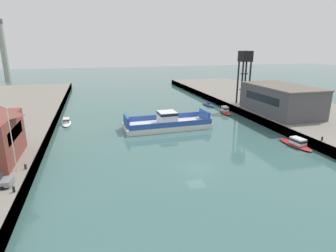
% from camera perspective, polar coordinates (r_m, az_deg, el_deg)
% --- Properties ---
extents(ground_plane, '(400.00, 400.00, 0.00)m').
position_cam_1_polar(ground_plane, '(40.83, 5.91, -8.67)').
color(ground_plane, '#3D6660').
extents(quay_right, '(28.00, 140.00, 1.79)m').
position_cam_1_polar(quay_right, '(75.44, 26.40, 2.08)').
color(quay_right, gray).
rests_on(quay_right, ground).
extents(chain_ferry, '(18.70, 7.61, 3.61)m').
position_cam_1_polar(chain_ferry, '(59.59, -0.18, 0.61)').
color(chain_ferry, silver).
rests_on(chain_ferry, ground).
extents(moored_boat_near_left, '(2.64, 6.43, 1.72)m').
position_cam_1_polar(moored_boat_near_left, '(74.51, 11.66, 3.09)').
color(moored_boat_near_left, red).
rests_on(moored_boat_near_left, ground).
extents(moored_boat_near_right, '(2.89, 7.51, 1.62)m').
position_cam_1_polar(moored_boat_near_right, '(53.92, 24.83, -3.18)').
color(moored_boat_near_right, red).
rests_on(moored_boat_near_right, ground).
extents(moored_boat_mid_left, '(2.58, 6.35, 1.02)m').
position_cam_1_polar(moored_boat_mid_left, '(82.93, 8.28, 4.32)').
color(moored_boat_mid_left, navy).
rests_on(moored_boat_mid_left, ground).
extents(moored_boat_mid_right, '(2.13, 5.94, 1.29)m').
position_cam_1_polar(moored_boat_mid_right, '(66.77, -20.13, 0.77)').
color(moored_boat_mid_right, white).
rests_on(moored_boat_mid_right, ground).
extents(warehouse_shed, '(10.60, 18.68, 6.53)m').
position_cam_1_polar(warehouse_shed, '(69.78, 22.14, 5.06)').
color(warehouse_shed, '#4C4C51').
rests_on(warehouse_shed, quay_right).
extents(crane_tower, '(2.90, 2.90, 14.00)m').
position_cam_1_polar(crane_tower, '(77.46, 15.52, 12.18)').
color(crane_tower, black).
rests_on(crane_tower, quay_right).
extents(flagpole, '(0.20, 0.20, 8.20)m').
position_cam_1_polar(flagpole, '(39.23, -29.43, -2.33)').
color(flagpole, silver).
rests_on(flagpole, quay_left).
extents(bollard_left_fore, '(0.32, 0.32, 0.71)m').
position_cam_1_polar(bollard_left_fore, '(35.07, -29.13, -11.20)').
color(bollard_left_fore, black).
rests_on(bollard_left_fore, quay_left).
extents(bollard_left_mid, '(0.32, 0.32, 0.71)m').
position_cam_1_polar(bollard_left_mid, '(40.43, -27.22, -7.37)').
color(bollard_left_mid, black).
rests_on(bollard_left_mid, quay_left).
extents(bollard_right_mid, '(0.32, 0.32, 0.71)m').
position_cam_1_polar(bollard_right_mid, '(53.13, 29.09, -2.23)').
color(bollard_right_mid, black).
rests_on(bollard_right_mid, quay_right).
extents(smokestack_distant_a, '(3.02, 3.02, 28.98)m').
position_cam_1_polar(smokestack_distant_a, '(158.70, -30.72, 13.43)').
color(smokestack_distant_a, '#9E998E').
rests_on(smokestack_distant_a, ground).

